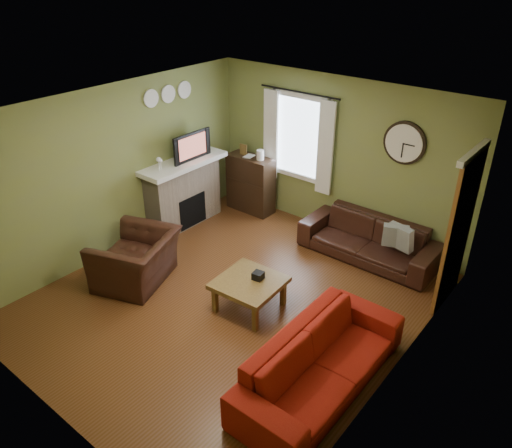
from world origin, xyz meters
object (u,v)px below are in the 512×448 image
Objects in this scene: sofa_red at (321,362)px; sofa_brown at (369,239)px; coffee_table at (249,294)px; armchair at (136,259)px; bookshelf at (251,184)px.

sofa_brown is at bearing 17.33° from sofa_red.
coffee_table is (-0.62, -2.15, -0.09)m from sofa_brown.
coffee_table is at bearing -106.14° from sofa_brown.
armchair reaches higher than sofa_brown.
armchair is at bearing -162.47° from coffee_table.
bookshelf is 0.49× the size of sofa_brown.
sofa_red reaches higher than coffee_table.
armchair is at bearing -86.34° from bookshelf.
bookshelf reaches higher than armchair.
bookshelf is 0.46× the size of sofa_red.
bookshelf is 2.47m from sofa_brown.
sofa_red is 1.58m from coffee_table.
coffee_table is (1.84, -2.27, -0.30)m from bookshelf.
sofa_red is at bearing -40.61° from bookshelf.
sofa_brown is at bearing 119.12° from armchair.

